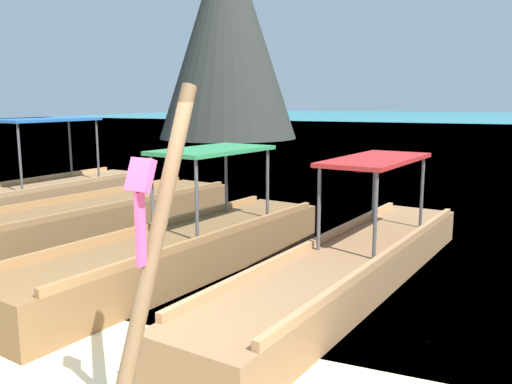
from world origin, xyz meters
name	(u,v)px	position (x,y,z in m)	size (l,w,h in m)	color
sea_water	(460,123)	(0.00, 61.63, 0.00)	(120.00, 120.00, 0.00)	teal
longtail_boat_blue_ribbon	(16,202)	(-6.18, 5.10, 0.38)	(2.11, 7.57, 2.87)	olive
longtail_boat_green_ribbon	(110,215)	(-3.71, 5.06, 0.32)	(2.47, 6.03, 2.55)	brown
longtail_boat_violet_ribbon	(182,250)	(-1.07, 3.39, 0.36)	(2.33, 6.28, 2.50)	brown
longtail_boat_pink_ribbon	(350,265)	(1.33, 3.74, 0.32)	(2.24, 7.54, 2.65)	olive
karst_rock	(225,37)	(-13.35, 29.39, 6.63)	(9.95, 9.13, 13.84)	#2D302B
mooring_buoy_near	(360,167)	(-1.05, 15.11, 0.25)	(0.48, 0.48, 0.48)	red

